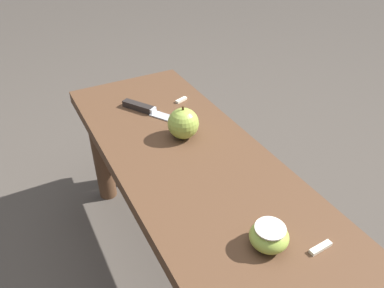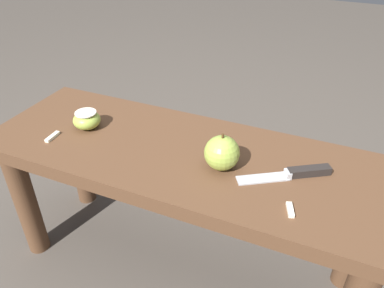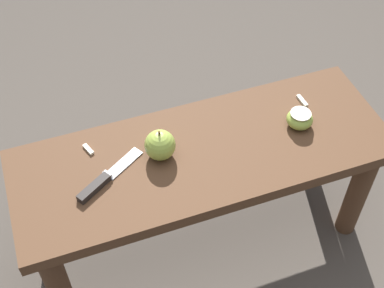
% 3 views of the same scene
% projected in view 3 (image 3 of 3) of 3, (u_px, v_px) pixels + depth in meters
% --- Properties ---
extents(ground_plane, '(8.00, 8.00, 0.00)m').
position_uv_depth(ground_plane, '(202.00, 235.00, 1.83)').
color(ground_plane, '#4C443D').
extents(wooden_bench, '(1.08, 0.39, 0.44)m').
position_uv_depth(wooden_bench, '(203.00, 170.00, 1.56)').
color(wooden_bench, brown).
rests_on(wooden_bench, ground_plane).
extents(knife, '(0.21, 0.14, 0.02)m').
position_uv_depth(knife, '(102.00, 181.00, 1.41)').
color(knife, '#B7BABF').
rests_on(knife, wooden_bench).
extents(apple_whole, '(0.09, 0.09, 0.10)m').
position_uv_depth(apple_whole, '(160.00, 145.00, 1.45)').
color(apple_whole, '#9EB747').
rests_on(apple_whole, wooden_bench).
extents(apple_cut, '(0.08, 0.08, 0.05)m').
position_uv_depth(apple_cut, '(300.00, 119.00, 1.54)').
color(apple_cut, '#9EB747').
rests_on(apple_cut, wooden_bench).
extents(apple_slice_near_knife, '(0.03, 0.04, 0.01)m').
position_uv_depth(apple_slice_near_knife, '(88.00, 149.00, 1.49)').
color(apple_slice_near_knife, white).
rests_on(apple_slice_near_knife, wooden_bench).
extents(apple_slice_center, '(0.02, 0.05, 0.01)m').
position_uv_depth(apple_slice_center, '(302.00, 101.00, 1.62)').
color(apple_slice_center, white).
rests_on(apple_slice_center, wooden_bench).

